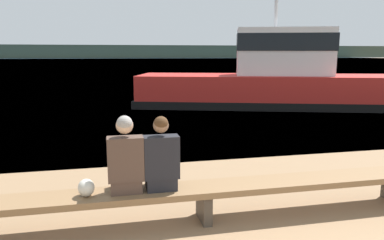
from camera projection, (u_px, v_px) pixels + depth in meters
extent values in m
plane|color=#386084|center=(114.00, 60.00, 123.15)|extent=(240.00, 240.00, 0.00)
cube|color=#384233|center=(112.00, 52.00, 172.05)|extent=(600.00, 12.00, 5.79)
cube|color=brown|center=(204.00, 189.00, 4.98)|extent=(6.58, 0.54, 0.08)
cube|color=#42382D|center=(204.00, 206.00, 5.03)|extent=(0.12, 0.46, 0.40)
cube|color=#4C382D|center=(126.00, 184.00, 4.81)|extent=(0.39, 0.37, 0.17)
cube|color=#4C382D|center=(126.00, 159.00, 4.66)|extent=(0.45, 0.22, 0.56)
sphere|color=tan|center=(125.00, 125.00, 4.59)|extent=(0.21, 0.21, 0.21)
sphere|color=gray|center=(124.00, 123.00, 4.57)|extent=(0.20, 0.20, 0.20)
cube|color=black|center=(161.00, 182.00, 4.90)|extent=(0.39, 0.37, 0.17)
cube|color=black|center=(161.00, 157.00, 4.76)|extent=(0.45, 0.22, 0.55)
sphere|color=#846047|center=(161.00, 125.00, 4.69)|extent=(0.20, 0.20, 0.20)
sphere|color=#472D19|center=(161.00, 123.00, 4.67)|extent=(0.18, 0.18, 0.18)
ellipsoid|color=beige|center=(86.00, 188.00, 4.61)|extent=(0.20, 0.23, 0.22)
cube|color=red|center=(269.00, 91.00, 15.77)|extent=(11.28, 6.12, 1.32)
cube|color=black|center=(269.00, 102.00, 15.86)|extent=(11.52, 6.29, 0.32)
cube|color=silver|center=(284.00, 52.00, 15.44)|extent=(4.17, 2.83, 1.91)
cube|color=black|center=(284.00, 42.00, 15.37)|extent=(4.26, 2.90, 0.69)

